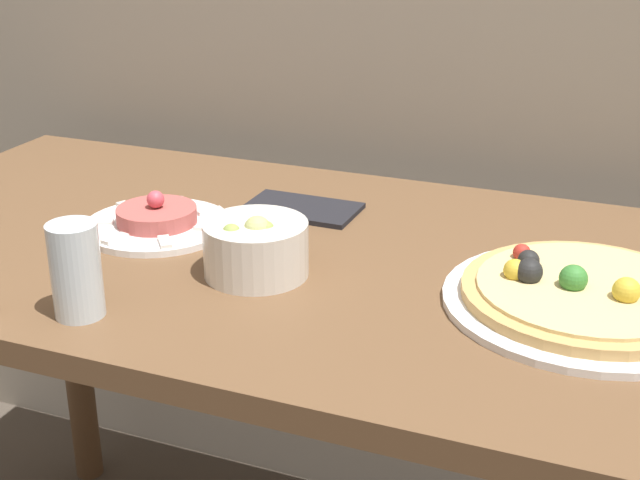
{
  "coord_description": "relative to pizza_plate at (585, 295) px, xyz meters",
  "views": [
    {
      "loc": [
        0.44,
        -0.7,
        1.28
      ],
      "look_at": [
        0.03,
        0.33,
        0.82
      ],
      "focal_mm": 50.0,
      "sensor_mm": 36.0,
      "label": 1
    }
  ],
  "objects": [
    {
      "name": "pizza_plate",
      "position": [
        0.0,
        0.0,
        0.0
      ],
      "size": [
        0.35,
        0.35,
        0.06
      ],
      "color": "white",
      "rests_on": "dining_table"
    },
    {
      "name": "napkin",
      "position": [
        -0.45,
        0.18,
        -0.01
      ],
      "size": [
        0.18,
        0.11,
        0.01
      ],
      "color": "black",
      "rests_on": "dining_table"
    },
    {
      "name": "tartare_plate",
      "position": [
        -0.63,
        0.03,
        -0.0
      ],
      "size": [
        0.22,
        0.22,
        0.06
      ],
      "color": "white",
      "rests_on": "dining_table"
    },
    {
      "name": "dining_table",
      "position": [
        -0.38,
        0.03,
        -0.12
      ],
      "size": [
        1.46,
        0.73,
        0.78
      ],
      "color": "brown",
      "rests_on": "ground_plane"
    },
    {
      "name": "small_bowl",
      "position": [
        -0.42,
        -0.07,
        0.02
      ],
      "size": [
        0.14,
        0.14,
        0.09
      ],
      "color": "silver",
      "rests_on": "dining_table"
    },
    {
      "name": "drinking_glass",
      "position": [
        -0.57,
        -0.25,
        0.04
      ],
      "size": [
        0.06,
        0.06,
        0.12
      ],
      "color": "silver",
      "rests_on": "dining_table"
    }
  ]
}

